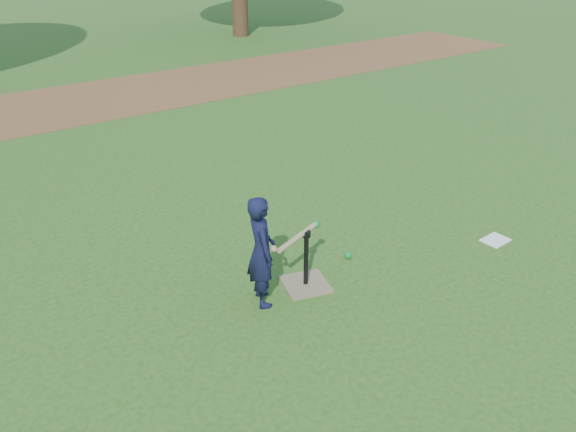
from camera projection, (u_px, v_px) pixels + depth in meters
ground at (311, 267)px, 5.87m from camera, size 80.00×80.00×0.00m
dirt_strip at (82, 102)px, 11.26m from camera, size 24.00×3.00×0.01m
child at (261, 251)px, 5.10m from camera, size 0.38×0.46×1.10m
wiffle_ball_ground at (348, 255)px, 6.01m from camera, size 0.08×0.08×0.08m
clipboard at (495, 240)px, 6.36m from camera, size 0.31×0.24×0.01m
batting_tee at (306, 276)px, 5.53m from camera, size 0.54×0.54×0.61m
swing_action at (299, 236)px, 5.26m from camera, size 0.69×0.28×0.09m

